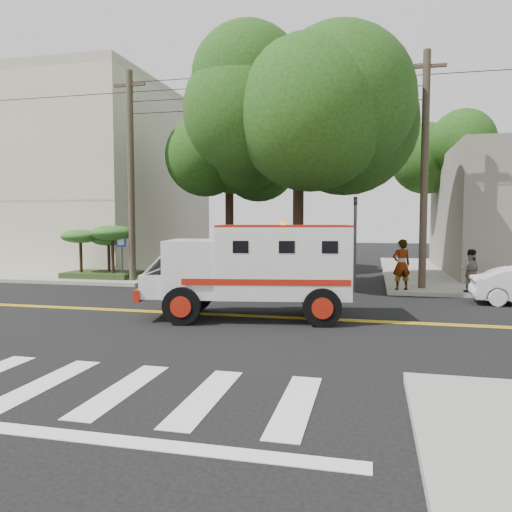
# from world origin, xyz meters

# --- Properties ---
(ground) EXTENTS (100.00, 100.00, 0.00)m
(ground) POSITION_xyz_m (0.00, 0.00, 0.00)
(ground) COLOR black
(ground) RESTS_ON ground
(sidewalk_nw) EXTENTS (17.00, 17.00, 0.15)m
(sidewalk_nw) POSITION_xyz_m (-13.50, 13.50, 0.07)
(sidewalk_nw) COLOR gray
(sidewalk_nw) RESTS_ON ground
(building_left) EXTENTS (16.00, 14.00, 10.00)m
(building_left) POSITION_xyz_m (-15.50, 15.00, 5.15)
(building_left) COLOR #BBB499
(building_left) RESTS_ON sidewalk_nw
(utility_pole_left) EXTENTS (0.28, 0.28, 9.00)m
(utility_pole_left) POSITION_xyz_m (-5.60, 6.00, 4.50)
(utility_pole_left) COLOR #382D23
(utility_pole_left) RESTS_ON ground
(utility_pole_right) EXTENTS (0.28, 0.28, 9.00)m
(utility_pole_right) POSITION_xyz_m (6.30, 6.20, 4.50)
(utility_pole_right) COLOR #382D23
(utility_pole_right) RESTS_ON ground
(tree_main) EXTENTS (6.08, 5.70, 9.85)m
(tree_main) POSITION_xyz_m (1.94, 6.21, 7.20)
(tree_main) COLOR black
(tree_main) RESTS_ON ground
(tree_left) EXTENTS (4.48, 4.20, 7.70)m
(tree_left) POSITION_xyz_m (-2.68, 11.79, 5.73)
(tree_left) COLOR black
(tree_left) RESTS_ON ground
(tree_right) EXTENTS (4.80, 4.50, 8.20)m
(tree_right) POSITION_xyz_m (8.84, 15.77, 6.09)
(tree_right) COLOR black
(tree_right) RESTS_ON ground
(traffic_signal) EXTENTS (0.15, 0.18, 3.60)m
(traffic_signal) POSITION_xyz_m (3.80, 5.60, 2.23)
(traffic_signal) COLOR #3F3F42
(traffic_signal) RESTS_ON ground
(accessibility_sign) EXTENTS (0.45, 0.10, 2.02)m
(accessibility_sign) POSITION_xyz_m (-6.20, 6.17, 1.37)
(accessibility_sign) COLOR #3F3F42
(accessibility_sign) RESTS_ON ground
(palm_planter) EXTENTS (3.52, 2.63, 2.36)m
(palm_planter) POSITION_xyz_m (-7.44, 6.62, 1.65)
(palm_planter) COLOR #1E3314
(palm_planter) RESTS_ON sidewalk_nw
(armored_truck) EXTENTS (5.94, 3.06, 2.58)m
(armored_truck) POSITION_xyz_m (1.35, -0.25, 1.47)
(armored_truck) COLOR silver
(armored_truck) RESTS_ON ground
(pedestrian_a) EXTENTS (0.79, 0.65, 1.88)m
(pedestrian_a) POSITION_xyz_m (5.50, 5.50, 1.09)
(pedestrian_a) COLOR gray
(pedestrian_a) RESTS_ON sidewalk_ne
(pedestrian_b) EXTENTS (0.86, 0.74, 1.54)m
(pedestrian_b) POSITION_xyz_m (7.88, 5.50, 0.92)
(pedestrian_b) COLOR gray
(pedestrian_b) RESTS_ON sidewalk_ne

